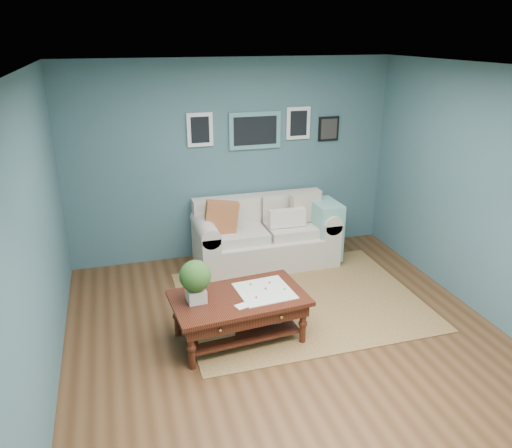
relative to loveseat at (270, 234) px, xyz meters
name	(u,v)px	position (x,y,z in m)	size (l,w,h in m)	color
room_shell	(297,221)	(-0.39, -1.97, 0.96)	(5.00, 5.02, 2.70)	brown
area_rug	(300,300)	(0.00, -1.15, -0.40)	(2.77, 2.21, 0.01)	brown
loveseat	(270,234)	(0.00, 0.00, 0.00)	(1.93, 0.88, 0.99)	beige
coffee_table	(232,304)	(-0.96, -1.71, 0.01)	(1.40, 0.89, 0.94)	black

